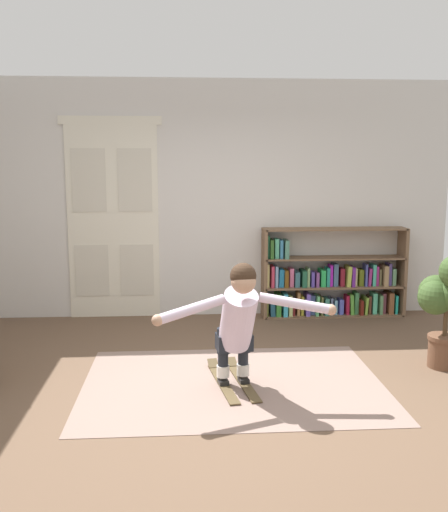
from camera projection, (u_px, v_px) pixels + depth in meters
ground_plane at (225, 394)px, 4.79m from camera, size 7.20×7.20×0.00m
back_wall at (210, 200)px, 7.11m from camera, size 6.00×0.10×2.90m
double_door at (113, 218)px, 7.01m from camera, size 1.22×0.05×2.45m
rug at (233, 384)px, 5.01m from camera, size 2.60×1.86×0.01m
bookshelf at (328, 281)px, 7.17m from camera, size 1.78×0.30×1.11m
potted_plant at (443, 300)px, 5.34m from camera, size 0.44×0.53×1.09m
skis_pair at (232, 380)px, 5.04m from camera, size 0.41×0.97×0.07m
person_skier at (238, 317)px, 4.72m from camera, size 1.48×0.72×1.05m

